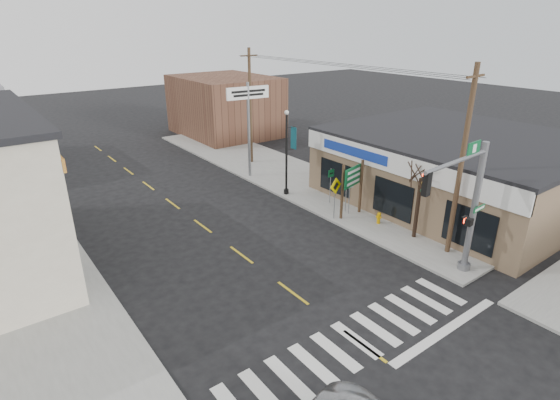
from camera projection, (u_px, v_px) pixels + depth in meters
ground at (364, 346)px, 15.09m from camera, size 140.00×140.00×0.00m
sidewalk_right at (314, 186)px, 29.70m from camera, size 6.00×38.00×0.13m
sidewalk_left at (13, 269)px, 19.72m from camera, size 6.00×38.00×0.13m
center_line at (241, 255)px, 21.02m from camera, size 0.12×56.00×0.01m
crosswalk at (356, 340)px, 15.38m from camera, size 11.00×2.20×0.01m
thrift_store at (458, 170)px, 26.83m from camera, size 12.00×14.00×4.00m
bldg_distant_right at (225, 106)px, 42.95m from camera, size 8.00×10.00×5.60m
traffic_signal_pole at (467, 198)px, 17.84m from camera, size 4.75×0.38×6.01m
guide_sign at (353, 182)px, 24.28m from camera, size 1.80×0.14×3.16m
fire_hydrant at (379, 217)px, 23.89m from camera, size 0.21×0.21×0.66m
ped_crossing_sign at (335, 190)px, 24.00m from camera, size 0.94×0.07×2.43m
lamp_post at (287, 147)px, 27.06m from camera, size 0.70×0.55×5.38m
dance_center_sign at (248, 106)px, 29.72m from camera, size 3.09×0.19×6.57m
bare_tree at (423, 167)px, 21.12m from camera, size 2.39×2.39×4.78m
shrub_front at (492, 233)px, 21.82m from camera, size 1.30×1.30×0.98m
shrub_back at (420, 207)px, 24.96m from camera, size 1.17×1.17×0.88m
utility_pole_near at (462, 162)px, 19.40m from camera, size 1.52×0.23×8.77m
utility_pole_far at (250, 106)px, 33.06m from camera, size 1.50×0.22×8.60m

